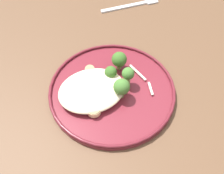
% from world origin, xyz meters
% --- Properties ---
extents(wooden_dining_table, '(1.40, 1.00, 0.74)m').
position_xyz_m(wooden_dining_table, '(0.00, 0.00, 0.66)').
color(wooden_dining_table, brown).
rests_on(wooden_dining_table, ground).
extents(dinner_plate, '(0.29, 0.29, 0.02)m').
position_xyz_m(dinner_plate, '(-0.03, -0.03, 0.75)').
color(dinner_plate, maroon).
rests_on(dinner_plate, wooden_dining_table).
extents(noodle_bed, '(0.15, 0.12, 0.03)m').
position_xyz_m(noodle_bed, '(0.01, -0.04, 0.76)').
color(noodle_bed, beige).
rests_on(noodle_bed, dinner_plate).
extents(seared_scallop_rear_pale, '(0.03, 0.03, 0.02)m').
position_xyz_m(seared_scallop_rear_pale, '(0.05, -0.01, 0.76)').
color(seared_scallop_rear_pale, beige).
rests_on(seared_scallop_rear_pale, dinner_plate).
extents(seared_scallop_large_seared, '(0.03, 0.03, 0.02)m').
position_xyz_m(seared_scallop_large_seared, '(-0.02, -0.02, 0.76)').
color(seared_scallop_large_seared, '#E5C689').
rests_on(seared_scallop_large_seared, dinner_plate).
extents(seared_scallop_half_hidden, '(0.02, 0.02, 0.01)m').
position_xyz_m(seared_scallop_half_hidden, '(0.04, -0.05, 0.76)').
color(seared_scallop_half_hidden, '#DBB77A').
rests_on(seared_scallop_half_hidden, dinner_plate).
extents(seared_scallop_left_edge, '(0.02, 0.02, 0.02)m').
position_xyz_m(seared_scallop_left_edge, '(0.01, -0.03, 0.76)').
color(seared_scallop_left_edge, beige).
rests_on(seared_scallop_left_edge, dinner_plate).
extents(seared_scallop_tilted_round, '(0.03, 0.03, 0.01)m').
position_xyz_m(seared_scallop_tilted_round, '(0.03, 0.02, 0.76)').
color(seared_scallop_tilted_round, '#E5C689').
rests_on(seared_scallop_tilted_round, dinner_plate).
extents(seared_scallop_tiny_bay, '(0.04, 0.04, 0.01)m').
position_xyz_m(seared_scallop_tiny_bay, '(-0.01, -0.06, 0.76)').
color(seared_scallop_tiny_bay, '#E5C689').
rests_on(seared_scallop_tiny_bay, dinner_plate).
extents(seared_scallop_front_small, '(0.02, 0.02, 0.02)m').
position_xyz_m(seared_scallop_front_small, '(0.00, -0.10, 0.76)').
color(seared_scallop_front_small, '#E5C689').
rests_on(seared_scallop_front_small, dinner_plate).
extents(broccoli_floret_beside_noodles, '(0.04, 0.04, 0.05)m').
position_xyz_m(broccoli_floret_beside_noodles, '(-0.07, -0.09, 0.78)').
color(broccoli_floret_beside_noodles, '#7A994C').
rests_on(broccoli_floret_beside_noodles, dinner_plate).
extents(broccoli_floret_left_leaning, '(0.03, 0.03, 0.04)m').
position_xyz_m(broccoli_floret_left_leaning, '(-0.04, -0.06, 0.78)').
color(broccoli_floret_left_leaning, '#89A356').
rests_on(broccoli_floret_left_leaning, dinner_plate).
extents(broccoli_floret_center_pile, '(0.03, 0.03, 0.05)m').
position_xyz_m(broccoli_floret_center_pile, '(-0.07, -0.03, 0.78)').
color(broccoli_floret_center_pile, '#7A994C').
rests_on(broccoli_floret_center_pile, dinner_plate).
extents(broccoli_floret_split_head, '(0.04, 0.04, 0.05)m').
position_xyz_m(broccoli_floret_split_head, '(-0.05, -0.01, 0.78)').
color(broccoli_floret_split_head, '#7A994C').
rests_on(broccoli_floret_split_head, dinner_plate).
extents(onion_sliver_curled_piece, '(0.01, 0.04, 0.00)m').
position_xyz_m(onion_sliver_curled_piece, '(-0.12, -0.00, 0.75)').
color(onion_sliver_curled_piece, silver).
rests_on(onion_sliver_curled_piece, dinner_plate).
extents(onion_sliver_long_sliver, '(0.04, 0.02, 0.00)m').
position_xyz_m(onion_sliver_long_sliver, '(-0.03, -0.04, 0.75)').
color(onion_sliver_long_sliver, silver).
rests_on(onion_sliver_long_sliver, dinner_plate).
extents(onion_sliver_pale_crescent, '(0.02, 0.06, 0.00)m').
position_xyz_m(onion_sliver_pale_crescent, '(-0.11, -0.05, 0.75)').
color(onion_sliver_pale_crescent, silver).
rests_on(onion_sliver_pale_crescent, dinner_plate).
extents(dinner_fork, '(0.19, 0.02, 0.00)m').
position_xyz_m(dinner_fork, '(-0.21, -0.32, 0.74)').
color(dinner_fork, silver).
rests_on(dinner_fork, wooden_dining_table).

